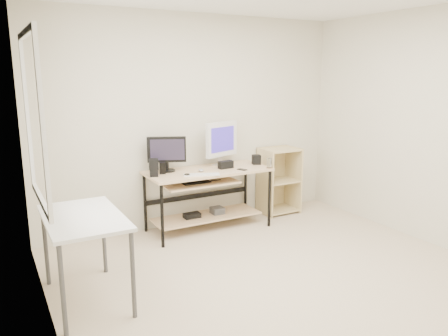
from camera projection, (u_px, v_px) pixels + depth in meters
room at (279, 142)px, 3.70m from camera, size 4.01×4.01×2.62m
desk at (206, 187)px, 5.30m from camera, size 1.50×0.65×0.75m
side_table at (84, 225)px, 3.58m from camera, size 0.60×1.00×0.75m
shelf_unit at (277, 180)px, 6.01m from camera, size 0.50×0.40×0.90m
black_monitor at (167, 152)px, 5.12m from camera, size 0.44×0.22×0.42m
white_imac at (222, 140)px, 5.46m from camera, size 0.50×0.21×0.55m
keyboard at (202, 175)px, 4.98m from camera, size 0.42×0.26×0.01m
mouse at (201, 170)px, 5.16m from camera, size 0.09×0.11×0.03m
center_speaker at (226, 165)px, 5.33m from camera, size 0.19×0.09×0.09m
speaker_left at (154, 167)px, 4.91m from camera, size 0.12×0.12×0.20m
speaker_right at (256, 160)px, 5.57m from camera, size 0.13×0.13×0.12m
audio_controller at (162, 168)px, 5.03m from camera, size 0.08×0.06×0.14m
volume_puck at (187, 175)px, 4.94m from camera, size 0.08×0.08×0.03m
smartphone at (242, 169)px, 5.26m from camera, size 0.10×0.13×0.01m
coaster at (269, 168)px, 5.36m from camera, size 0.09×0.09×0.01m
drinking_glass at (269, 163)px, 5.34m from camera, size 0.07×0.07×0.12m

